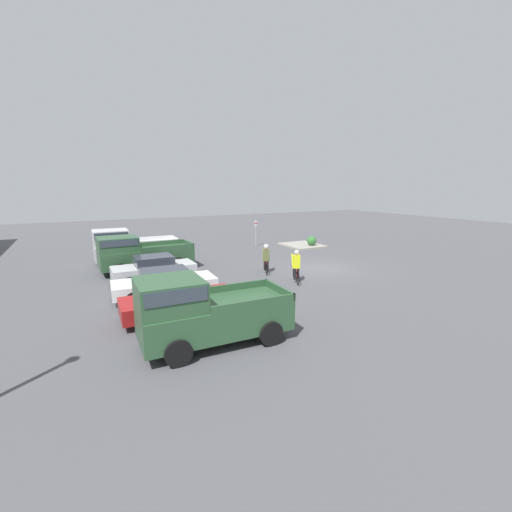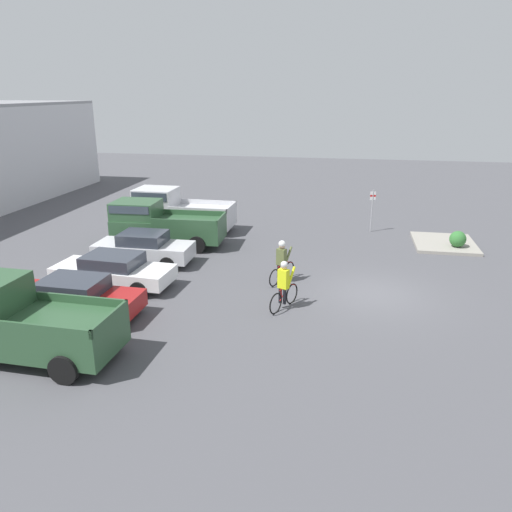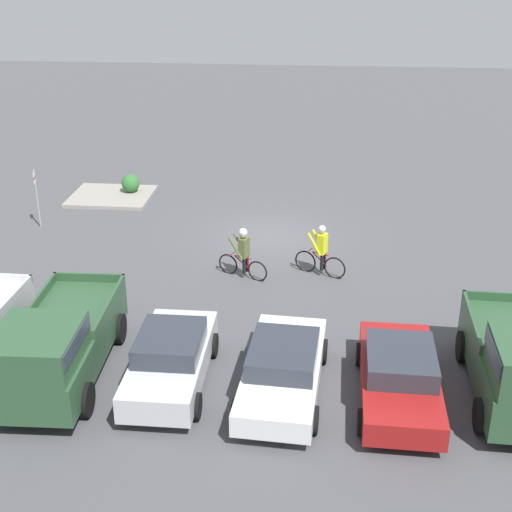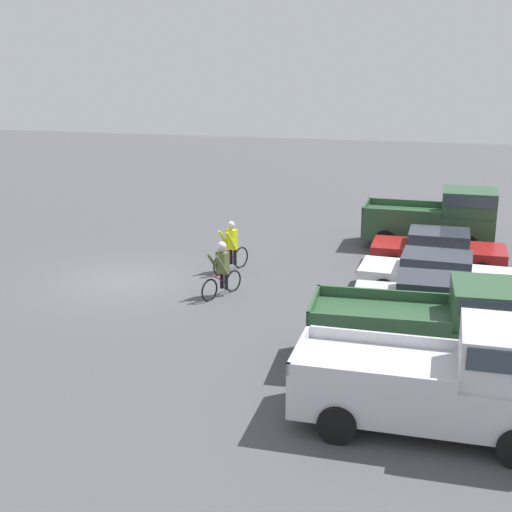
{
  "view_description": "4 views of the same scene",
  "coord_description": "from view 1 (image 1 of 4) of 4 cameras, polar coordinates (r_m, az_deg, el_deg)",
  "views": [
    {
      "loc": [
        -16.64,
        13.47,
        5.08
      ],
      "look_at": [
        0.1,
        4.56,
        1.2
      ],
      "focal_mm": 24.0,
      "sensor_mm": 36.0,
      "label": 1
    },
    {
      "loc": [
        -18.02,
        1.16,
        7.32
      ],
      "look_at": [
        0.1,
        4.56,
        1.2
      ],
      "focal_mm": 35.0,
      "sensor_mm": 36.0,
      "label": 2
    },
    {
      "loc": [
        -1.81,
        24.77,
        10.24
      ],
      "look_at": [
        0.1,
        4.56,
        1.2
      ],
      "focal_mm": 50.0,
      "sensor_mm": 36.0,
      "label": 3
    },
    {
      "loc": [
        20.62,
        9.63,
        7.33
      ],
      "look_at": [
        0.1,
        4.56,
        1.2
      ],
      "focal_mm": 50.0,
      "sensor_mm": 36.0,
      "label": 4
    }
  ],
  "objects": [
    {
      "name": "ground_plane",
      "position": [
        22.0,
        10.67,
        -1.99
      ],
      "size": [
        80.0,
        80.0,
        0.0
      ],
      "primitive_type": "plane",
      "color": "#4C4C51"
    },
    {
      "name": "pickup_truck_0",
      "position": [
        11.22,
        -8.93,
        -8.9
      ],
      "size": [
        2.37,
        4.91,
        2.32
      ],
      "color": "#2D5133",
      "rests_on": "ground_plane"
    },
    {
      "name": "sedan_0",
      "position": [
        13.91,
        -12.53,
        -7.15
      ],
      "size": [
        2.07,
        4.54,
        1.36
      ],
      "color": "maroon",
      "rests_on": "ground_plane"
    },
    {
      "name": "sedan_1",
      "position": [
        16.54,
        -14.95,
        -4.31
      ],
      "size": [
        2.19,
        4.75,
        1.3
      ],
      "color": "white",
      "rests_on": "ground_plane"
    },
    {
      "name": "sedan_2",
      "position": [
        19.2,
        -16.62,
        -2.05
      ],
      "size": [
        1.91,
        4.28,
        1.43
      ],
      "color": "silver",
      "rests_on": "ground_plane"
    },
    {
      "name": "pickup_truck_1",
      "position": [
        21.75,
        -18.97,
        0.49
      ],
      "size": [
        2.41,
        5.46,
        2.19
      ],
      "color": "#2D5133",
      "rests_on": "ground_plane"
    },
    {
      "name": "pickup_truck_2",
      "position": [
        24.48,
        -20.46,
        1.63
      ],
      "size": [
        2.38,
        5.38,
        2.28
      ],
      "color": "silver",
      "rests_on": "ground_plane"
    },
    {
      "name": "cyclist_0",
      "position": [
        20.3,
        1.69,
        -0.29
      ],
      "size": [
        1.7,
        0.8,
        1.76
      ],
      "color": "black",
      "rests_on": "ground_plane"
    },
    {
      "name": "cyclist_1",
      "position": [
        18.43,
        6.74,
        -1.69
      ],
      "size": [
        1.7,
        0.8,
        1.78
      ],
      "color": "black",
      "rests_on": "ground_plane"
    },
    {
      "name": "fire_lane_sign",
      "position": [
        29.23,
        -0.04,
        4.33
      ],
      "size": [
        0.08,
        0.3,
        2.31
      ],
      "color": "#9E9EA3",
      "rests_on": "ground_plane"
    },
    {
      "name": "curb_island",
      "position": [
        29.75,
        7.67,
        1.78
      ],
      "size": [
        3.43,
        2.94,
        0.15
      ],
      "primitive_type": "cube",
      "color": "gray",
      "rests_on": "ground_plane"
    },
    {
      "name": "shrub",
      "position": [
        29.35,
        9.27,
        2.52
      ],
      "size": [
        0.78,
        0.78,
        0.78
      ],
      "color": "#337033",
      "rests_on": "curb_island"
    }
  ]
}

